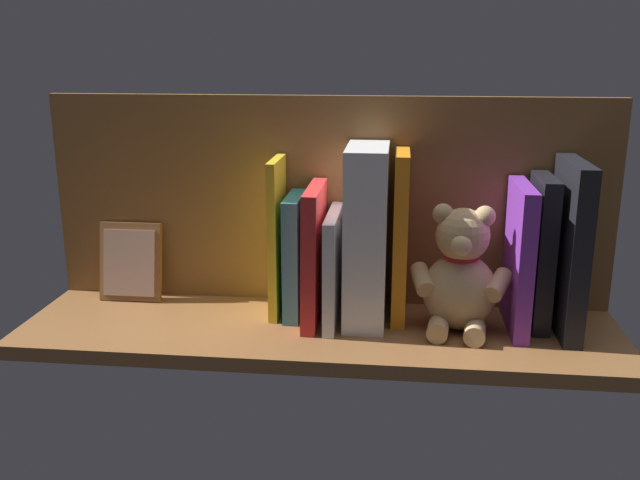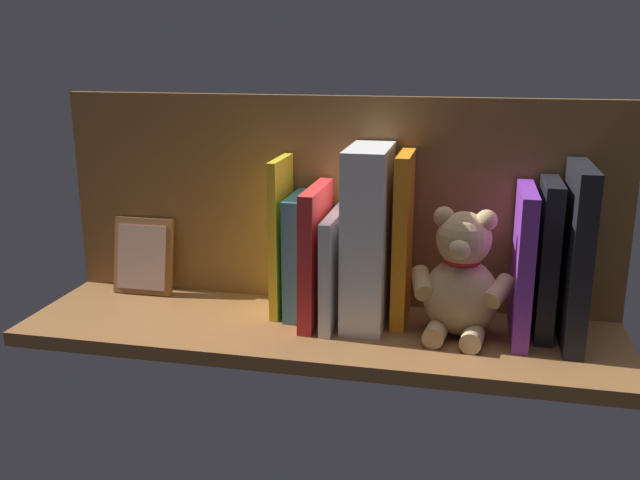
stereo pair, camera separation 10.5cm
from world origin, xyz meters
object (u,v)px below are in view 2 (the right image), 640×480
at_px(book_0, 575,255).
at_px(dictionary_thick_white, 368,237).
at_px(picture_frame_leaning, 143,256).
at_px(teddy_bear, 461,280).

height_order(book_0, dictionary_thick_white, dictionary_thick_white).
bearing_deg(book_0, picture_frame_leaning, -4.62).
height_order(teddy_bear, dictionary_thick_white, dictionary_thick_white).
bearing_deg(picture_frame_leaning, dictionary_thick_white, 172.93).
xyz_separation_m(dictionary_thick_white, picture_frame_leaning, (0.40, -0.05, -0.07)).
distance_m(teddy_bear, picture_frame_leaning, 0.55).
height_order(book_0, teddy_bear, book_0).
xyz_separation_m(book_0, teddy_bear, (0.16, 0.02, -0.04)).
relative_size(book_0, teddy_bear, 1.34).
xyz_separation_m(teddy_bear, picture_frame_leaning, (0.54, -0.07, -0.02)).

